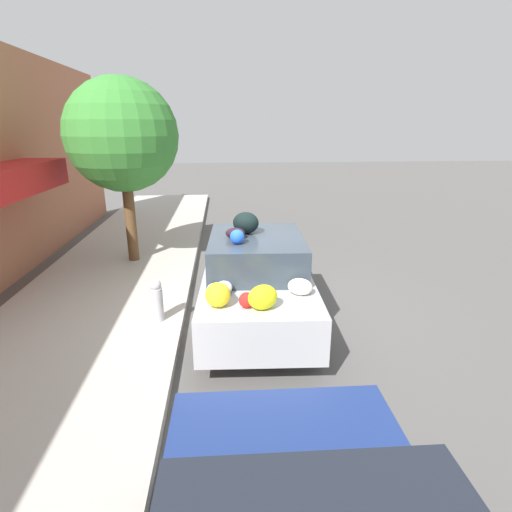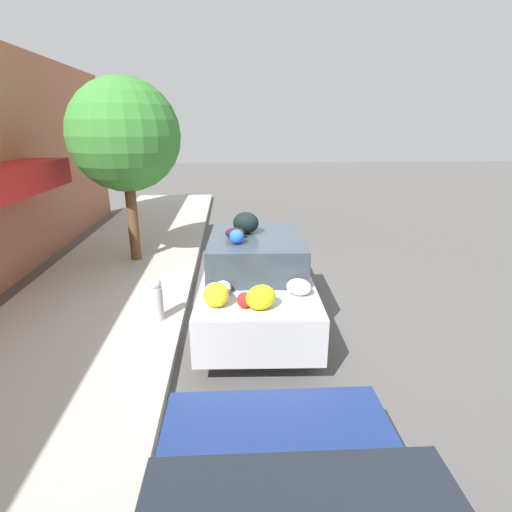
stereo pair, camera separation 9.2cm
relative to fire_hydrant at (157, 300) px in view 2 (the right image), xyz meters
The scene contains 5 objects.
ground_plane 1.60m from the fire_hydrant, 79.35° to the right, with size 60.00×60.00×0.00m, color #565451.
sidewalk_curb 1.31m from the fire_hydrant, 76.89° to the left, with size 24.00×3.20×0.15m.
street_tree 4.12m from the fire_hydrant, 17.91° to the left, with size 2.39×2.39×3.99m.
fire_hydrant is the anchor object (origin of this frame).
art_car 1.64m from the fire_hydrant, 81.88° to the right, with size 4.06×1.84×1.82m.
Camera 2 is at (-6.20, 0.30, 3.14)m, focal length 28.00 mm.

